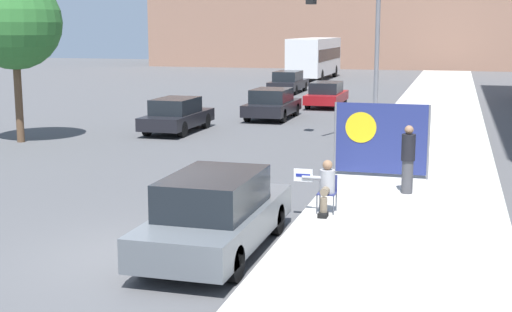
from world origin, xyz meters
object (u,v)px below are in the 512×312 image
at_px(jogger_on_sidewalk, 408,159).
at_px(city_bus_on_road, 315,56).
at_px(car_on_road_distant, 326,94).
at_px(protest_banner, 380,138).
at_px(parked_car_curbside, 216,214).
at_px(traffic_light_pole, 352,28).
at_px(car_on_road_midblock, 272,104).
at_px(car_on_road_far_lane, 288,82).
at_px(street_tree_near_curb, 14,23).
at_px(car_on_road_nearest, 177,115).
at_px(seated_protester, 326,185).

relative_size(jogger_on_sidewalk, city_bus_on_road, 0.16).
distance_m(jogger_on_sidewalk, car_on_road_distant, 21.21).
relative_size(protest_banner, parked_car_curbside, 0.55).
xyz_separation_m(car_on_road_distant, city_bus_on_road, (-4.69, 20.59, 1.26)).
bearing_deg(traffic_light_pole, protest_banner, -74.66).
bearing_deg(car_on_road_distant, protest_banner, -75.48).
height_order(car_on_road_midblock, car_on_road_far_lane, car_on_road_far_lane).
height_order(jogger_on_sidewalk, parked_car_curbside, jogger_on_sidewalk).
bearing_deg(protest_banner, traffic_light_pole, 105.34).
bearing_deg(parked_car_curbside, car_on_road_midblock, 101.51).
bearing_deg(car_on_road_far_lane, city_bus_on_road, 93.25).
relative_size(protest_banner, car_on_road_midblock, 0.60).
relative_size(parked_car_curbside, street_tree_near_curb, 0.77).
relative_size(city_bus_on_road, street_tree_near_curb, 1.76).
xyz_separation_m(car_on_road_nearest, city_bus_on_road, (-0.46, 31.65, 1.24)).
relative_size(protest_banner, car_on_road_distant, 0.60).
distance_m(seated_protester, car_on_road_far_lane, 31.79).
bearing_deg(car_on_road_far_lane, protest_banner, -71.65).
relative_size(car_on_road_midblock, street_tree_near_curb, 0.71).
distance_m(protest_banner, city_bus_on_road, 40.33).
height_order(seated_protester, street_tree_near_curb, street_tree_near_curb).
distance_m(car_on_road_nearest, street_tree_near_curb, 7.18).
height_order(traffic_light_pole, car_on_road_nearest, traffic_light_pole).
distance_m(parked_car_curbside, car_on_road_nearest, 16.20).
bearing_deg(jogger_on_sidewalk, street_tree_near_curb, -57.53).
distance_m(car_on_road_distant, city_bus_on_road, 21.15).
xyz_separation_m(jogger_on_sidewalk, traffic_light_pole, (-2.62, 8.19, 3.19)).
height_order(car_on_road_distant, car_on_road_far_lane, car_on_road_far_lane).
height_order(jogger_on_sidewalk, car_on_road_far_lane, jogger_on_sidewalk).
xyz_separation_m(city_bus_on_road, street_tree_near_curb, (-4.21, -35.66, 2.45)).
bearing_deg(car_on_road_nearest, seated_protester, -54.92).
height_order(seated_protester, jogger_on_sidewalk, jogger_on_sidewalk).
distance_m(traffic_light_pole, car_on_road_far_lane, 21.59).
distance_m(protest_banner, car_on_road_distant, 19.22).
distance_m(protest_banner, traffic_light_pole, 7.24).
relative_size(seated_protester, city_bus_on_road, 0.11).
bearing_deg(parked_car_curbside, protest_banner, 72.30).
bearing_deg(protest_banner, car_on_road_nearest, 140.19).
relative_size(jogger_on_sidewalk, car_on_road_nearest, 0.39).
height_order(car_on_road_far_lane, street_tree_near_curb, street_tree_near_curb).
bearing_deg(car_on_road_nearest, car_on_road_distant, 69.11).
distance_m(car_on_road_nearest, car_on_road_distant, 11.84).
relative_size(traffic_light_pole, car_on_road_far_lane, 1.26).
bearing_deg(car_on_road_midblock, car_on_road_distant, 74.99).
bearing_deg(car_on_road_nearest, parked_car_curbside, -65.41).
bearing_deg(city_bus_on_road, street_tree_near_curb, -96.73).
xyz_separation_m(seated_protester, jogger_on_sidewalk, (1.61, 2.46, 0.24)).
height_order(protest_banner, parked_car_curbside, protest_banner).
bearing_deg(protest_banner, street_tree_near_curb, 165.59).
bearing_deg(city_bus_on_road, protest_banner, -76.37).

